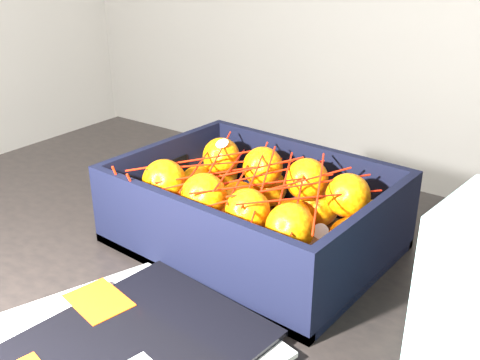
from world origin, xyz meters
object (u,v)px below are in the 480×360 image
Objects in this scene: table at (209,325)px; magazine_stack at (112,353)px; produce_crate at (253,221)px; retail_carton at (479,295)px.

magazine_stack reaches higher than table.
retail_carton is at bearing -12.05° from produce_crate.
table is 0.39m from retail_carton.
retail_carton reaches higher than table.
table is 3.80× the size of magazine_stack.
produce_crate is (-0.03, 0.28, 0.03)m from magazine_stack.
magazine_stack is (0.05, -0.20, 0.11)m from table.
produce_crate is at bearing 96.69° from magazine_stack.
magazine_stack is at bearing -83.31° from produce_crate.
produce_crate reaches higher than magazine_stack.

